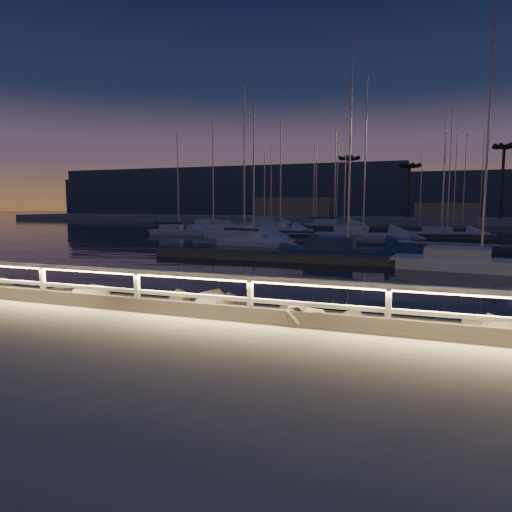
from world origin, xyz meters
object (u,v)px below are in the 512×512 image
Objects in this scene: sailboat_e at (177,231)px; sailboat_m at (270,223)px; sailboat_k at (445,234)px; sailboat_i at (212,227)px; guard_rail at (207,285)px; sailboat_g at (360,235)px; sailboat_j at (279,229)px; sailboat_d at (476,262)px; sailboat_a at (252,240)px; sailboat_n at (333,225)px; sailboat_c at (344,250)px; sailboat_f at (242,234)px.

sailboat_m is at bearing 69.97° from sailboat_e.
sailboat_e is 27.30m from sailboat_k.
guard_rail is at bearing -45.94° from sailboat_i.
sailboat_g reaches higher than sailboat_j.
sailboat_i is 1.07× the size of sailboat_j.
sailboat_g is at bearing 91.27° from guard_rail.
sailboat_e is (-27.29, 18.24, -0.01)m from sailboat_d.
sailboat_i is 27.03m from sailboat_k.
sailboat_n is (0.98, 29.07, 0.04)m from sailboat_a.
guard_rail is at bearing -92.16° from sailboat_c.
sailboat_f is (-3.33, 6.30, 0.06)m from sailboat_a.
sailboat_m is at bearing 128.80° from sailboat_d.
sailboat_g reaches higher than guard_rail.
sailboat_k is 1.00× the size of sailboat_m.
sailboat_m reaches higher than sailboat_a.
guard_rail is 3.61× the size of sailboat_k.
sailboat_c is 24.95m from sailboat_e.
sailboat_n reaches higher than sailboat_m.
sailboat_d is 0.98× the size of sailboat_f.
sailboat_k is at bearing -28.61° from sailboat_m.
sailboat_j is at bearing -107.16° from sailboat_n.
sailboat_g is at bearing -6.28° from sailboat_i.
sailboat_f is at bearing -101.67° from sailboat_n.
guard_rail is 4.03× the size of sailboat_a.
sailboat_e is 0.80× the size of sailboat_n.
sailboat_m is at bearing 115.85° from sailboat_g.
sailboat_e is at bearing 153.90° from sailboat_d.
sailboat_c reaches higher than sailboat_m.
sailboat_a is 21.61m from sailboat_i.
sailboat_g is 1.17× the size of sailboat_j.
sailboat_c is at bearing 160.75° from sailboat_d.
sailboat_d is 1.04× the size of sailboat_n.
guard_rail is at bearing -70.40° from sailboat_e.
sailboat_k is (6.58, 19.96, -0.04)m from sailboat_c.
sailboat_d is at bearing -52.94° from sailboat_m.
sailboat_i is 17.15m from sailboat_n.
sailboat_f is 19.86m from sailboat_k.
sailboat_d reaches higher than sailboat_e.
sailboat_a is 17.73m from sailboat_d.
sailboat_i is (-27.32, 26.97, 0.05)m from sailboat_d.
sailboat_f is at bearing -34.51° from sailboat_i.
sailboat_j reaches higher than sailboat_k.
sailboat_j reaches higher than sailboat_a.
sailboat_n is (-7.10, 53.41, -0.93)m from guard_rail.
sailboat_d is 40.70m from sailboat_n.
sailboat_f is (-18.59, 15.34, 0.05)m from sailboat_d.
sailboat_d is at bearing -28.78° from sailboat_c.
sailboat_c reaches higher than sailboat_n.
sailboat_i is 1.00× the size of sailboat_n.
sailboat_f reaches higher than sailboat_k.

